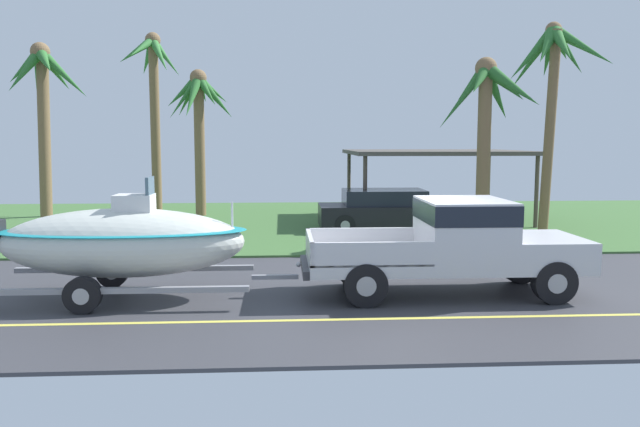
# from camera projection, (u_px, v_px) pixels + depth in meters

# --- Properties ---
(ground) EXTENTS (36.00, 22.00, 0.11)m
(ground) POSITION_uv_depth(u_px,v_px,m) (356.00, 233.00, 20.95)
(ground) COLOR #38383D
(pickup_truck_towing) EXTENTS (5.55, 2.01, 1.86)m
(pickup_truck_towing) POSITION_uv_depth(u_px,v_px,m) (461.00, 242.00, 12.47)
(pickup_truck_towing) COLOR silver
(pickup_truck_towing) RESTS_ON ground
(boat_on_trailer) EXTENTS (5.88, 2.25, 2.32)m
(boat_on_trailer) POSITION_uv_depth(u_px,v_px,m) (122.00, 242.00, 12.07)
(boat_on_trailer) COLOR gray
(boat_on_trailer) RESTS_ON ground
(parked_sedan_near) EXTENTS (4.70, 1.89, 1.38)m
(parked_sedan_near) POSITION_uv_depth(u_px,v_px,m) (389.00, 211.00, 21.10)
(parked_sedan_near) COLOR black
(parked_sedan_near) RESTS_ON ground
(carport_awning) EXTENTS (6.31, 5.52, 2.61)m
(carport_awning) POSITION_uv_depth(u_px,v_px,m) (434.00, 154.00, 23.73)
(carport_awning) COLOR #4C4238
(carport_awning) RESTS_ON ground
(palm_tree_near_left) EXTENTS (2.85, 2.84, 6.43)m
(palm_tree_near_left) POSITION_uv_depth(u_px,v_px,m) (553.00, 67.00, 18.76)
(palm_tree_near_left) COLOR brown
(palm_tree_near_left) RESTS_ON ground
(palm_tree_near_right) EXTENTS (2.78, 3.21, 5.70)m
(palm_tree_near_right) POSITION_uv_depth(u_px,v_px,m) (199.00, 108.00, 24.70)
(palm_tree_near_right) COLOR brown
(palm_tree_near_right) RESTS_ON ground
(palm_tree_mid) EXTENTS (2.79, 3.13, 6.15)m
(palm_tree_mid) POSITION_uv_depth(u_px,v_px,m) (43.00, 92.00, 20.97)
(palm_tree_mid) COLOR brown
(palm_tree_mid) RESTS_ON ground
(palm_tree_far_left) EXTENTS (2.64, 3.02, 7.26)m
(palm_tree_far_left) POSITION_uv_depth(u_px,v_px,m) (153.00, 81.00, 25.68)
(palm_tree_far_left) COLOR brown
(palm_tree_far_left) RESTS_ON ground
(palm_tree_far_right) EXTENTS (2.76, 3.08, 5.33)m
(palm_tree_far_right) POSITION_uv_depth(u_px,v_px,m) (489.00, 107.00, 18.28)
(palm_tree_far_right) COLOR brown
(palm_tree_far_right) RESTS_ON ground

